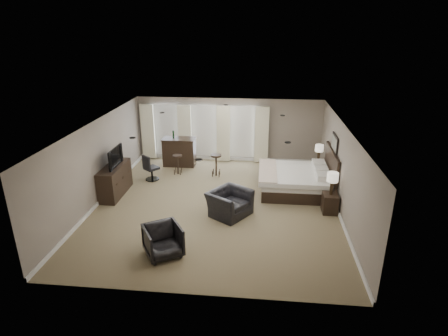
# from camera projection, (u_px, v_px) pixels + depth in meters

# --- Properties ---
(room) EXTENTS (7.60, 8.60, 2.64)m
(room) POSITION_uv_depth(u_px,v_px,m) (216.00, 166.00, 11.39)
(room) COLOR #736649
(room) RESTS_ON ground
(window_bay) EXTENTS (5.25, 0.20, 2.30)m
(window_bay) POSITION_uv_depth(u_px,v_px,m) (204.00, 132.00, 15.33)
(window_bay) COLOR silver
(window_bay) RESTS_ON room
(bed) EXTENTS (2.35, 2.24, 1.50)m
(bed) POSITION_uv_depth(u_px,v_px,m) (297.00, 171.00, 12.55)
(bed) COLOR silver
(bed) RESTS_ON ground
(nightstand_near) EXTENTS (0.44, 0.54, 0.59)m
(nightstand_near) POSITION_uv_depth(u_px,v_px,m) (330.00, 203.00, 11.28)
(nightstand_near) COLOR black
(nightstand_near) RESTS_ON ground
(nightstand_far) EXTENTS (0.45, 0.55, 0.61)m
(nightstand_far) POSITION_uv_depth(u_px,v_px,m) (317.00, 169.00, 13.97)
(nightstand_far) COLOR black
(nightstand_far) RESTS_ON ground
(lamp_near) EXTENTS (0.34, 0.34, 0.69)m
(lamp_near) POSITION_uv_depth(u_px,v_px,m) (332.00, 184.00, 11.05)
(lamp_near) COLOR beige
(lamp_near) RESTS_ON nightstand_near
(lamp_far) EXTENTS (0.31, 0.31, 0.63)m
(lamp_far) POSITION_uv_depth(u_px,v_px,m) (319.00, 153.00, 13.75)
(lamp_far) COLOR beige
(lamp_far) RESTS_ON nightstand_far
(wall_art) EXTENTS (0.04, 0.96, 0.56)m
(wall_art) POSITION_uv_depth(u_px,v_px,m) (334.00, 143.00, 12.09)
(wall_art) COLOR slate
(wall_art) RESTS_ON room
(dresser) EXTENTS (0.56, 1.73, 1.01)m
(dresser) POSITION_uv_depth(u_px,v_px,m) (115.00, 180.00, 12.42)
(dresser) COLOR black
(dresser) RESTS_ON ground
(tv) EXTENTS (0.64, 1.10, 0.14)m
(tv) POSITION_uv_depth(u_px,v_px,m) (113.00, 164.00, 12.21)
(tv) COLOR black
(tv) RESTS_ON dresser
(armchair_near) EXTENTS (1.28, 1.39, 1.02)m
(armchair_near) POSITION_uv_depth(u_px,v_px,m) (229.00, 199.00, 11.06)
(armchair_near) COLOR black
(armchair_near) RESTS_ON ground
(armchair_far) EXTENTS (1.14, 1.12, 0.87)m
(armchair_far) POSITION_uv_depth(u_px,v_px,m) (163.00, 239.00, 9.12)
(armchair_far) COLOR black
(armchair_far) RESTS_ON ground
(bar_counter) EXTENTS (1.30, 0.68, 1.14)m
(bar_counter) POSITION_uv_depth(u_px,v_px,m) (179.00, 152.00, 15.00)
(bar_counter) COLOR black
(bar_counter) RESTS_ON ground
(bar_stool_left) EXTENTS (0.39, 0.39, 0.76)m
(bar_stool_left) POSITION_uv_depth(u_px,v_px,m) (178.00, 164.00, 14.17)
(bar_stool_left) COLOR black
(bar_stool_left) RESTS_ON ground
(bar_stool_right) EXTENTS (0.46, 0.46, 0.84)m
(bar_stool_right) POSITION_uv_depth(u_px,v_px,m) (216.00, 165.00, 13.99)
(bar_stool_right) COLOR black
(bar_stool_right) RESTS_ON ground
(desk_chair) EXTENTS (0.70, 0.70, 0.97)m
(desk_chair) POSITION_uv_depth(u_px,v_px,m) (151.00, 167.00, 13.58)
(desk_chair) COLOR black
(desk_chair) RESTS_ON ground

